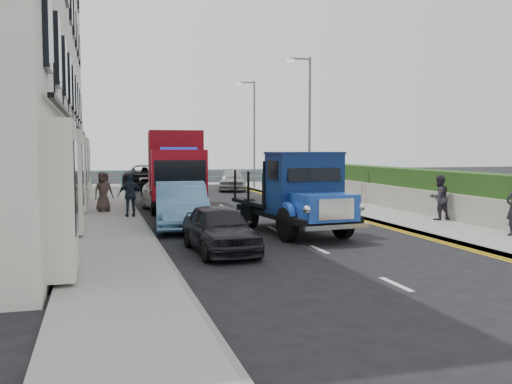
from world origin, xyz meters
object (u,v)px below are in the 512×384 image
lamp_far (252,128)px  bedford_lorry (302,198)px  parked_car_front (220,228)px  red_lorry (175,167)px  lamp_mid (307,120)px

lamp_far → bedford_lorry: bearing=-100.9°
lamp_far → parked_car_front: size_ratio=1.93×
bedford_lorry → red_lorry: bearing=99.3°
parked_car_front → red_lorry: bearing=85.8°
red_lorry → bedford_lorry: bearing=-69.7°
lamp_mid → red_lorry: bearing=-176.0°
bedford_lorry → parked_car_front: bedford_lorry is taller
lamp_mid → red_lorry: (-6.43, -0.45, -2.18)m
parked_car_front → bedford_lorry: bearing=32.5°
lamp_far → parked_car_front: (-6.78, -21.69, -3.38)m
lamp_mid → parked_car_front: 13.93m
red_lorry → lamp_mid: bearing=8.1°
bedford_lorry → parked_car_front: size_ratio=1.52×
lamp_far → parked_car_front: 22.97m
lamp_mid → lamp_far: size_ratio=1.00×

